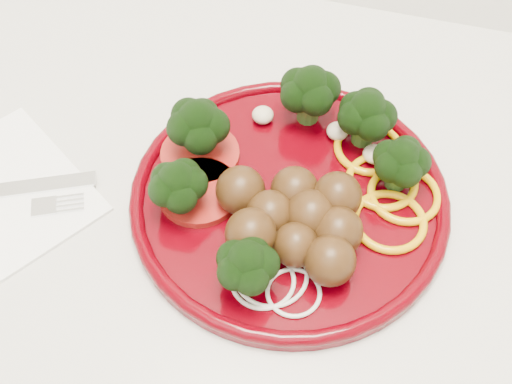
# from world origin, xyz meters

# --- Properties ---
(counter) EXTENTS (2.40, 0.60, 0.90)m
(counter) POSITION_xyz_m (0.00, 1.70, 0.45)
(counter) COLOR silver
(counter) RESTS_ON ground
(plate) EXTENTS (0.30, 0.30, 0.07)m
(plate) POSITION_xyz_m (0.15, 1.69, 0.92)
(plate) COLOR #430006
(plate) RESTS_ON counter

